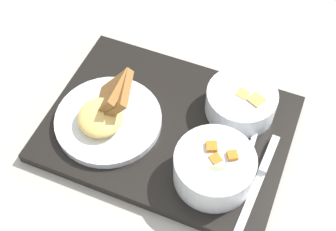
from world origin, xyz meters
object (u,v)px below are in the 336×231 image
object	(u,v)px
bowl_soup	(241,100)
plate_main	(108,115)
knife	(264,168)
spoon	(246,165)
bowl_salad	(214,167)

from	to	relation	value
bowl_soup	plate_main	world-z (taller)	plate_main
knife	plate_main	bearing A→B (deg)	-85.00
knife	spoon	bearing A→B (deg)	-72.99
plate_main	bowl_salad	bearing A→B (deg)	176.70
bowl_soup	plate_main	size ratio (longest dim) A/B	0.66
bowl_salad	spoon	xyz separation A→B (m)	(-0.04, -0.04, -0.03)
bowl_soup	knife	bearing A→B (deg)	132.12
bowl_salad	knife	world-z (taller)	bowl_salad
bowl_soup	bowl_salad	bearing A→B (deg)	96.38
bowl_soup	spoon	distance (m)	0.12
bowl_salad	knife	xyz separation A→B (m)	(-0.07, -0.05, -0.03)
plate_main	spoon	bearing A→B (deg)	-173.08
knife	spoon	size ratio (longest dim) A/B	1.33
spoon	bowl_soup	bearing A→B (deg)	-160.41
spoon	plate_main	bearing A→B (deg)	-91.89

